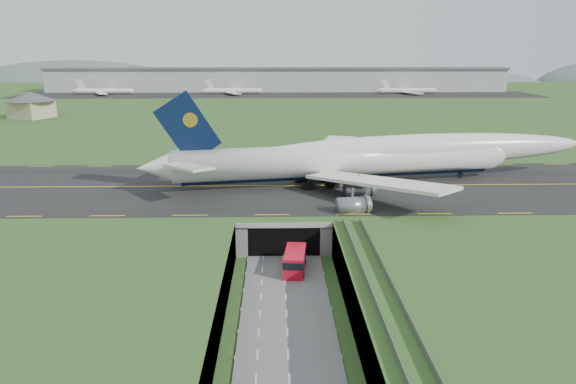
{
  "coord_description": "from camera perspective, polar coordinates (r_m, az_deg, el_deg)",
  "views": [
    {
      "loc": [
        -1.3,
        -79.93,
        33.71
      ],
      "look_at": [
        0.93,
        20.0,
        8.13
      ],
      "focal_mm": 35.0,
      "sensor_mm": 36.0,
      "label": 1
    }
  ],
  "objects": [
    {
      "name": "tunnel_portal",
      "position": [
        101.32,
        -0.48,
        -3.09
      ],
      "size": [
        17.0,
        22.3,
        6.0
      ],
      "color": "gray",
      "rests_on": "ground"
    },
    {
      "name": "airfield_deck",
      "position": [
        85.64,
        -0.32,
        -6.66
      ],
      "size": [
        800.0,
        800.0,
        6.0
      ],
      "primitive_type": "cube",
      "color": "gray",
      "rests_on": "ground"
    },
    {
      "name": "jumbo_jet",
      "position": [
        119.46,
        8.56,
        3.51
      ],
      "size": [
        97.23,
        61.35,
        20.65
      ],
      "rotation": [
        0.0,
        0.0,
        0.19
      ],
      "color": "white",
      "rests_on": "ground"
    },
    {
      "name": "distant_hills",
      "position": [
        515.53,
        6.14,
        10.08
      ],
      "size": [
        700.0,
        91.0,
        60.0
      ],
      "color": "#50605A",
      "rests_on": "ground"
    },
    {
      "name": "service_building",
      "position": [
        254.45,
        -24.65,
        8.25
      ],
      "size": [
        25.84,
        25.84,
        10.69
      ],
      "rotation": [
        0.0,
        0.0,
        -0.42
      ],
      "color": "tan",
      "rests_on": "ground"
    },
    {
      "name": "trench_road",
      "position": [
        79.86,
        -0.23,
        -10.54
      ],
      "size": [
        12.0,
        75.0,
        0.2
      ],
      "primitive_type": "cube",
      "color": "slate",
      "rests_on": "ground"
    },
    {
      "name": "guideway",
      "position": [
        68.24,
        9.38,
        -10.44
      ],
      "size": [
        3.0,
        53.0,
        7.05
      ],
      "color": "#A8A8A3",
      "rests_on": "ground"
    },
    {
      "name": "ground",
      "position": [
        86.76,
        -0.32,
        -8.51
      ],
      "size": [
        900.0,
        900.0,
        0.0
      ],
      "primitive_type": "plane",
      "color": "#2E5321",
      "rests_on": "ground"
    },
    {
      "name": "shuttle_tram",
      "position": [
        87.54,
        0.71,
        -7.0
      ],
      "size": [
        3.97,
        8.55,
        3.36
      ],
      "rotation": [
        0.0,
        0.0,
        -0.11
      ],
      "color": "red",
      "rests_on": "ground"
    },
    {
      "name": "cargo_terminal",
      "position": [
        379.86,
        -1.12,
        11.37
      ],
      "size": [
        320.0,
        67.0,
        15.6
      ],
      "color": "#B2B2B2",
      "rests_on": "ground"
    },
    {
      "name": "taxiway",
      "position": [
        116.27,
        -0.6,
        0.61
      ],
      "size": [
        800.0,
        44.0,
        0.18
      ],
      "primitive_type": "cube",
      "color": "black",
      "rests_on": "airfield_deck"
    }
  ]
}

